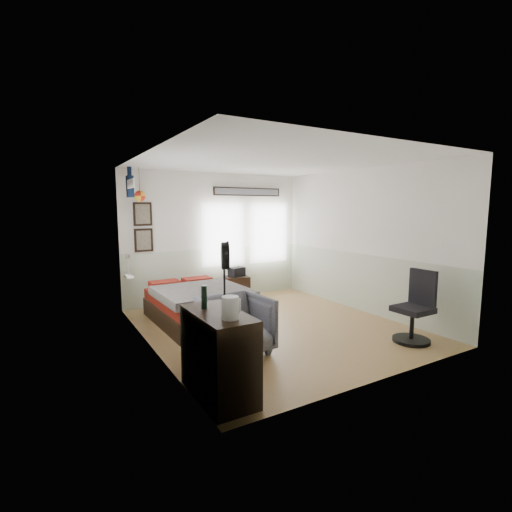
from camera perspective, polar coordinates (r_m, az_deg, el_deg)
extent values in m
cube|color=#9E7445|center=(6.31, 2.67, -10.82)|extent=(4.00, 4.50, 0.01)
cube|color=silver|center=(7.99, -6.10, 2.94)|extent=(4.00, 0.02, 2.70)
cube|color=silver|center=(4.33, 19.22, -1.19)|extent=(4.00, 0.02, 2.70)
cube|color=silver|center=(5.21, -16.01, 0.33)|extent=(0.02, 4.50, 2.70)
cube|color=silver|center=(7.30, 16.03, 2.28)|extent=(0.02, 4.50, 2.70)
cube|color=white|center=(6.03, 2.83, 14.38)|extent=(4.00, 4.50, 0.02)
cube|color=beige|center=(8.09, -5.99, -2.72)|extent=(4.00, 0.01, 1.10)
cube|color=beige|center=(5.37, -15.62, -8.16)|extent=(0.01, 4.50, 1.10)
cube|color=beige|center=(7.41, 15.76, -3.90)|extent=(0.01, 4.50, 1.10)
cube|color=silver|center=(5.74, -17.03, 1.93)|extent=(0.03, 2.20, 1.35)
cube|color=silver|center=(8.02, -5.00, 3.33)|extent=(0.95, 0.03, 1.30)
cube|color=silver|center=(8.57, 1.97, 3.61)|extent=(0.95, 0.03, 1.30)
cube|color=black|center=(7.46, -16.91, 2.35)|extent=(0.35, 0.03, 0.45)
cube|color=black|center=(7.44, -17.05, 6.19)|extent=(0.35, 0.03, 0.45)
cube|color=#7F7259|center=(7.44, -16.88, 2.34)|extent=(0.27, 0.01, 0.37)
cube|color=#7F7259|center=(7.42, -17.02, 6.19)|extent=(0.27, 0.01, 0.37)
cube|color=black|center=(8.28, -1.28, 9.85)|extent=(1.65, 0.03, 0.18)
cube|color=gray|center=(8.27, -1.23, 9.86)|extent=(1.58, 0.01, 0.13)
cube|color=white|center=(6.32, -18.67, 10.51)|extent=(0.02, 0.48, 0.14)
sphere|color=red|center=(7.16, -17.44, 8.78)|extent=(0.20, 0.20, 0.20)
cube|color=black|center=(6.59, -8.97, -8.63)|extent=(1.40, 1.97, 0.31)
cube|color=maroon|center=(6.53, -9.01, -6.59)|extent=(1.36, 1.93, 0.17)
cube|color=#63605B|center=(6.30, -8.33, -5.63)|extent=(1.45, 1.42, 0.14)
cube|color=maroon|center=(7.11, -13.74, -4.27)|extent=(0.54, 0.34, 0.14)
cube|color=maroon|center=(7.31, -8.92, -3.82)|extent=(0.54, 0.34, 0.14)
cube|color=black|center=(4.02, -5.79, -14.81)|extent=(0.48, 1.00, 0.90)
imported|color=slate|center=(5.12, -3.12, -10.51)|extent=(0.89, 0.91, 0.78)
cube|color=black|center=(8.05, -2.97, -4.91)|extent=(0.57, 0.50, 0.50)
cylinder|color=black|center=(6.06, 22.75, -11.85)|extent=(0.53, 0.53, 0.05)
cylinder|color=black|center=(6.00, 22.86, -9.76)|extent=(0.06, 0.06, 0.41)
cube|color=black|center=(5.93, 22.97, -7.58)|extent=(0.48, 0.48, 0.08)
cube|color=black|center=(6.03, 24.27, -4.42)|extent=(0.07, 0.43, 0.53)
cylinder|color=silver|center=(3.61, -3.97, -7.95)|extent=(0.17, 0.17, 0.22)
cube|color=silver|center=(3.65, -2.55, -7.58)|extent=(0.02, 0.02, 0.13)
cylinder|color=black|center=(4.00, -7.99, -6.28)|extent=(0.06, 0.06, 0.25)
cylinder|color=black|center=(3.84, -4.87, -4.41)|extent=(0.02, 0.02, 0.56)
cylinder|color=black|center=(3.79, -4.92, 0.04)|extent=(0.16, 0.28, 0.28)
cylinder|color=black|center=(3.81, -4.41, 0.07)|extent=(0.13, 0.29, 0.30)
cube|color=black|center=(7.98, -2.99, -2.46)|extent=(0.38, 0.30, 0.20)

